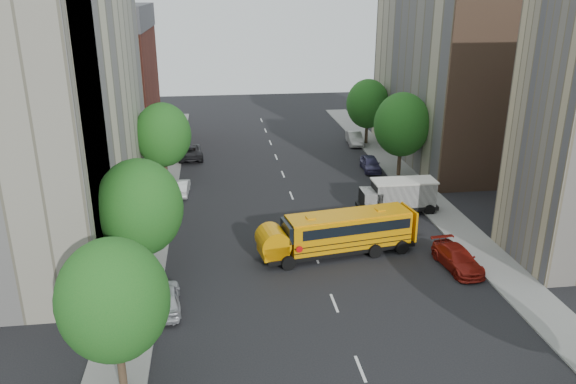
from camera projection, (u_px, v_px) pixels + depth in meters
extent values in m
plane|color=black|center=(311.00, 244.00, 39.85)|extent=(120.00, 120.00, 0.00)
cube|color=slate|center=(152.00, 224.00, 43.06)|extent=(3.00, 80.00, 0.12)
cube|color=slate|center=(439.00, 209.00, 45.91)|extent=(3.00, 80.00, 0.12)
cube|color=silver|center=(291.00, 195.00, 49.16)|extent=(0.15, 64.00, 0.01)
cube|color=beige|center=(48.00, 95.00, 39.78)|extent=(10.00, 26.00, 20.00)
cube|color=maroon|center=(107.00, 91.00, 61.46)|extent=(10.00, 15.00, 13.00)
cube|color=tan|center=(1.00, 157.00, 30.51)|extent=(10.00, 7.00, 17.00)
cube|color=tan|center=(451.00, 72.00, 57.62)|extent=(10.00, 22.00, 18.00)
cube|color=brown|center=(504.00, 90.00, 47.38)|extent=(10.10, 0.30, 18.00)
cylinder|color=#38281C|center=(121.00, 365.00, 24.99)|extent=(0.36, 0.36, 2.70)
ellipsoid|color=#165519|center=(113.00, 300.00, 23.86)|extent=(4.80, 4.80, 5.52)
cylinder|color=#38281C|center=(145.00, 261.00, 34.27)|extent=(0.36, 0.36, 2.88)
ellipsoid|color=#165519|center=(140.00, 207.00, 33.06)|extent=(5.12, 5.12, 5.89)
cylinder|color=#38281C|center=(166.00, 171.00, 51.04)|extent=(0.36, 0.36, 2.81)
ellipsoid|color=#165519|center=(163.00, 135.00, 49.86)|extent=(4.99, 4.99, 5.74)
cylinder|color=#38281C|center=(399.00, 161.00, 53.74)|extent=(0.36, 0.36, 2.95)
ellipsoid|color=#165519|center=(402.00, 125.00, 52.51)|extent=(5.25, 5.25, 6.04)
cylinder|color=#38281C|center=(366.00, 132.00, 64.95)|extent=(0.36, 0.36, 2.74)
ellipsoid|color=#165519|center=(368.00, 104.00, 63.81)|extent=(4.86, 4.86, 5.59)
cube|color=black|center=(338.00, 247.00, 38.25)|extent=(10.70, 4.02, 0.28)
cube|color=orange|center=(347.00, 229.00, 38.01)|extent=(8.67, 3.65, 2.15)
cube|color=orange|center=(277.00, 247.00, 36.89)|extent=(2.00, 2.39, 0.93)
cube|color=black|center=(292.00, 230.00, 36.77)|extent=(0.80, 2.19, 1.12)
cube|color=orange|center=(348.00, 215.00, 37.63)|extent=(8.64, 3.46, 0.13)
cube|color=black|center=(350.00, 223.00, 37.90)|extent=(7.94, 3.58, 0.70)
cube|color=black|center=(347.00, 239.00, 38.27)|extent=(8.67, 3.70, 0.06)
cube|color=black|center=(347.00, 235.00, 38.14)|extent=(8.67, 3.70, 0.06)
cube|color=orange|center=(404.00, 222.00, 39.16)|extent=(0.51, 2.33, 2.15)
cube|color=orange|center=(313.00, 217.00, 36.92)|extent=(0.64, 0.64, 0.09)
cube|color=orange|center=(377.00, 210.00, 38.18)|extent=(0.64, 0.64, 0.09)
cylinder|color=orange|center=(277.00, 241.00, 36.73)|extent=(2.28, 2.43, 1.96)
cylinder|color=red|center=(302.00, 248.00, 36.00)|extent=(0.47, 0.11, 0.47)
cylinder|color=black|center=(292.00, 262.00, 36.23)|extent=(0.97, 0.43, 0.93)
cylinder|color=black|center=(282.00, 247.00, 38.33)|extent=(0.97, 0.43, 0.93)
cylinder|color=black|center=(373.00, 251.00, 37.77)|extent=(0.97, 0.43, 0.93)
cylinder|color=black|center=(359.00, 237.00, 39.87)|extent=(0.97, 0.43, 0.93)
cylinder|color=black|center=(398.00, 247.00, 38.28)|extent=(0.97, 0.43, 0.93)
cylinder|color=black|center=(383.00, 234.00, 40.38)|extent=(0.97, 0.43, 0.93)
cube|color=black|center=(396.00, 206.00, 45.41)|extent=(6.36, 2.15, 0.32)
cube|color=silver|center=(404.00, 193.00, 45.09)|extent=(4.88, 2.04, 1.90)
cube|color=silver|center=(369.00, 198.00, 44.86)|extent=(1.49, 2.02, 1.27)
cube|color=silver|center=(405.00, 181.00, 44.75)|extent=(5.09, 2.14, 0.13)
cylinder|color=black|center=(372.00, 213.00, 44.18)|extent=(0.89, 0.27, 0.89)
cylinder|color=black|center=(365.00, 203.00, 46.15)|extent=(0.89, 0.27, 0.89)
cylinder|color=black|center=(403.00, 211.00, 44.48)|extent=(0.89, 0.27, 0.89)
cylinder|color=black|center=(395.00, 202.00, 46.45)|extent=(0.89, 0.27, 0.89)
cylinder|color=black|center=(431.00, 210.00, 44.75)|extent=(0.89, 0.27, 0.89)
cylinder|color=black|center=(422.00, 201.00, 46.72)|extent=(0.89, 0.27, 0.89)
imported|color=#ACAEB3|center=(165.00, 298.00, 31.57)|extent=(2.03, 4.35, 1.44)
imported|color=silver|center=(181.00, 187.00, 49.28)|extent=(1.56, 4.00, 1.30)
imported|color=black|center=(189.00, 151.00, 59.73)|extent=(3.05, 5.73, 1.53)
imported|color=maroon|center=(457.00, 258.00, 36.25)|extent=(2.33, 4.83, 1.36)
imported|color=#3A365F|center=(370.00, 164.00, 55.74)|extent=(1.92, 4.21, 1.40)
imported|color=#A2A19D|center=(354.00, 138.00, 64.94)|extent=(1.87, 4.53, 1.46)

